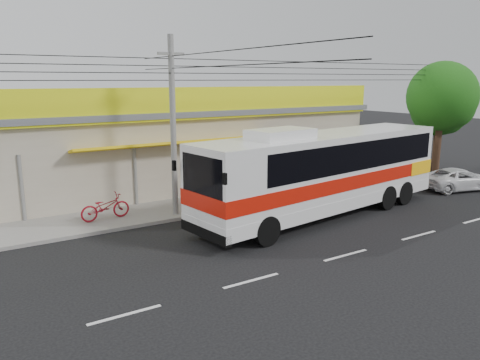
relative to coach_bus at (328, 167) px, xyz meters
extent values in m
plane|color=black|center=(-2.89, -1.69, -2.21)|extent=(120.00, 120.00, 0.00)
cube|color=gray|center=(-2.89, 4.31, -2.13)|extent=(30.00, 3.20, 0.15)
cube|color=#A79B86|center=(-2.89, 9.91, -0.11)|extent=(22.00, 8.00, 4.20)
cube|color=slate|center=(-2.89, 9.91, 2.14)|extent=(22.60, 8.60, 0.30)
cube|color=#E4ED14|center=(-2.89, 5.79, 2.69)|extent=(22.00, 0.24, 1.60)
cube|color=red|center=(-4.89, 5.76, 2.69)|extent=(9.00, 0.10, 1.20)
cube|color=#167E30|center=(3.61, 5.76, 2.69)|extent=(2.40, 0.10, 1.10)
cube|color=navy|center=(6.31, 5.76, 2.69)|extent=(2.20, 0.10, 1.10)
cube|color=red|center=(-11.89, 5.76, 2.69)|extent=(3.00, 0.10, 1.10)
cube|color=yellow|center=(-4.89, 5.61, 0.79)|extent=(10.00, 1.20, 0.37)
cube|color=silver|center=(-0.21, -0.03, -0.09)|extent=(13.60, 4.48, 3.23)
cube|color=red|center=(-0.21, -0.03, -0.48)|extent=(13.64, 4.52, 0.61)
cube|color=#FFB50D|center=(5.53, 0.72, -0.48)|extent=(2.13, 3.05, 0.67)
cube|color=black|center=(0.56, 0.07, 0.63)|extent=(11.40, 4.23, 1.22)
cube|color=black|center=(-6.74, -0.88, 0.41)|extent=(0.49, 2.45, 1.67)
cube|color=silver|center=(-2.97, -0.39, 1.72)|extent=(2.85, 1.89, 0.40)
cylinder|color=black|center=(-4.68, -1.88, -1.63)|extent=(1.19, 0.50, 1.16)
cylinder|color=black|center=(-5.01, 0.62, -1.63)|extent=(1.19, 0.50, 1.16)
cylinder|color=black|center=(4.48, -0.69, -1.63)|extent=(1.19, 0.50, 1.16)
cylinder|color=black|center=(4.15, 1.81, -1.63)|extent=(1.19, 0.50, 1.16)
imported|color=maroon|center=(-8.91, 4.15, -1.50)|extent=(2.16, 0.86, 1.12)
imported|color=silver|center=(9.70, -0.26, -1.61)|extent=(4.70, 3.06, 1.20)
cylinder|color=slate|center=(-6.00, 3.29, 1.75)|extent=(0.26, 0.26, 7.92)
cube|color=slate|center=(-6.00, 3.29, 4.92)|extent=(1.19, 0.12, 0.12)
cylinder|color=#311D13|center=(12.37, 3.11, -0.38)|extent=(0.41, 0.41, 3.66)
sphere|color=#194A0F|center=(12.37, 3.11, 2.83)|extent=(4.35, 4.35, 4.35)
sphere|color=#194A0F|center=(13.05, 2.77, 2.14)|extent=(2.75, 2.75, 2.75)
cylinder|color=#311D13|center=(13.35, 3.94, -0.67)|extent=(0.35, 0.35, 3.08)
sphere|color=#194A0F|center=(13.35, 3.94, 2.03)|extent=(3.66, 3.66, 3.66)
sphere|color=#194A0F|center=(13.92, 3.65, 1.45)|extent=(2.31, 2.31, 2.31)
camera|label=1|loc=(-14.34, -15.35, 3.88)|focal=35.00mm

